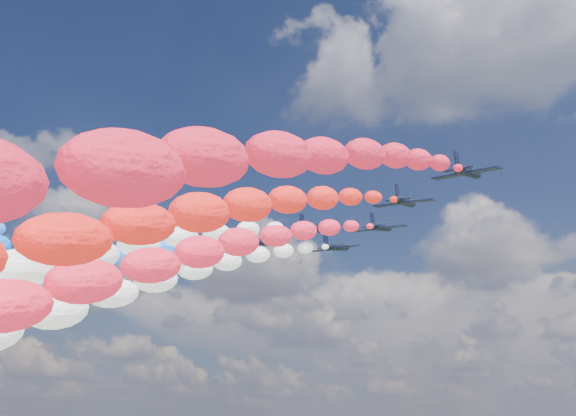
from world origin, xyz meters
The scene contains 13 objects.
jet_0 centered at (-32.72, -6.80, 92.28)m, with size 9.34×12.53×2.76m, color black, non-canonical shape.
jet_1 centered at (-23.69, 2.96, 92.28)m, with size 9.34×12.53×2.76m, color black, non-canonical shape.
jet_2 centered at (-11.55, 15.46, 92.28)m, with size 9.34×12.53×2.76m, color black, non-canonical shape.
jet_3 centered at (1.05, 11.27, 92.28)m, with size 9.34×12.53×2.76m, color black, non-canonical shape.
trail_3 centered at (1.05, -49.01, 71.56)m, with size 5.54×115.71×44.81m, color white, non-canonical shape.
jet_4 centered at (-0.65, 25.51, 92.28)m, with size 9.34×12.53×2.76m, color black, non-canonical shape.
trail_4 centered at (-0.65, -34.77, 71.56)m, with size 5.54×115.71×44.81m, color white, non-canonical shape.
jet_5 centered at (12.11, 15.89, 92.28)m, with size 9.34×12.53×2.76m, color black, non-canonical shape.
trail_5 centered at (12.11, -44.39, 71.56)m, with size 5.54×115.71×44.81m, color #F71F3B, non-canonical shape.
jet_6 centered at (20.83, 3.49, 92.28)m, with size 9.34×12.53×2.76m, color black, non-canonical shape.
trail_6 centered at (20.83, -56.79, 71.56)m, with size 5.54×115.71×44.81m, color red, non-canonical shape.
jet_7 centered at (33.12, -5.74, 92.28)m, with size 9.34×12.53×2.76m, color black, non-canonical shape.
trail_7 centered at (33.12, -66.02, 71.56)m, with size 5.54×115.71×44.81m, color red, non-canonical shape.
Camera 1 is at (57.40, -106.69, 56.51)m, focal length 48.15 mm.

